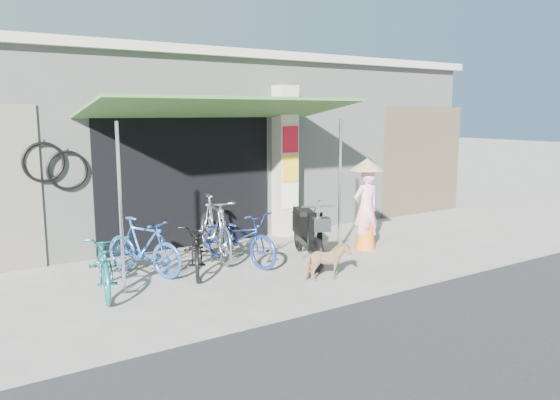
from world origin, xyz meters
TOP-DOWN VIEW (x-y plane):
  - ground at (0.00, 0.00)m, footprint 80.00×80.00m
  - bicycle_shop at (-0.00, 5.09)m, footprint 12.30×5.30m
  - shop_pillar at (0.85, 2.45)m, footprint 0.42×0.44m
  - awning at (-0.90, 1.63)m, footprint 4.60×1.88m
  - neighbour_right at (5.00, 2.59)m, footprint 2.60×0.06m
  - bike_teal at (-3.26, 0.75)m, footprint 0.91×1.76m
  - bike_blue at (-2.53, 1.25)m, footprint 1.05×1.51m
  - bike_black at (-1.79, 0.92)m, footprint 1.14×1.67m
  - bike_silver at (-1.17, 1.55)m, footprint 0.81×1.87m
  - bike_navy at (-0.98, 1.03)m, footprint 0.98×1.78m
  - street_dog at (-0.36, -0.51)m, footprint 0.73×0.47m
  - moped at (0.08, 0.58)m, footprint 0.88×1.78m
  - nun at (1.43, 0.64)m, footprint 0.64×0.64m

SIDE VIEW (x-z plane):
  - ground at x=0.00m, z-range 0.00..0.00m
  - street_dog at x=-0.36m, z-range 0.00..0.57m
  - bike_black at x=-1.79m, z-range 0.00..0.83m
  - bike_teal at x=-3.26m, z-range 0.00..0.88m
  - bike_navy at x=-0.98m, z-range 0.00..0.89m
  - bike_blue at x=-2.53m, z-range 0.00..0.89m
  - moped at x=0.08m, z-range -0.05..1.01m
  - bike_silver at x=-1.17m, z-range 0.00..1.08m
  - nun at x=1.43m, z-range 0.00..1.66m
  - neighbour_right at x=5.00m, z-range 0.00..2.60m
  - shop_pillar at x=0.85m, z-range 0.00..3.00m
  - bicycle_shop at x=0.00m, z-range 0.00..3.66m
  - awning at x=-0.90m, z-range 1.15..3.88m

